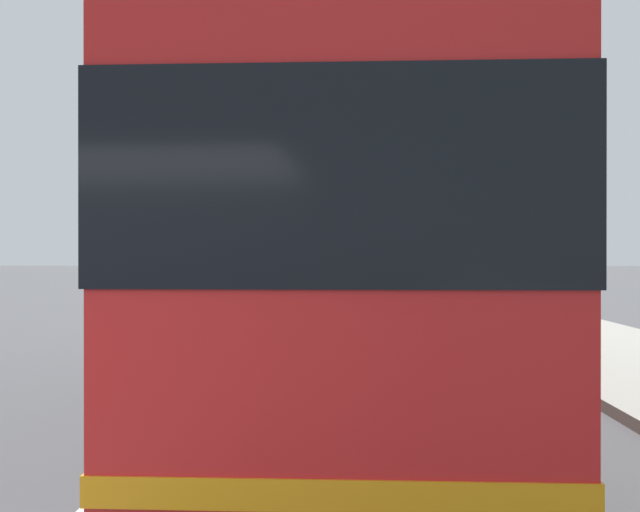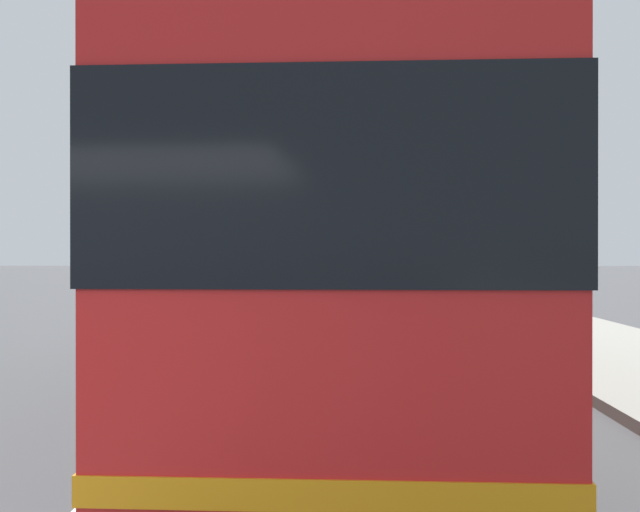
{
  "view_description": "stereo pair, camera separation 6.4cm",
  "coord_description": "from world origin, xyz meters",
  "px_view_note": "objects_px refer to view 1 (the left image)",
  "views": [
    {
      "loc": [
        -1.19,
        -1.74,
        1.78
      ],
      "look_at": [
        9.98,
        -1.45,
        1.75
      ],
      "focal_mm": 42.59,
      "sensor_mm": 36.0,
      "label": 1
    },
    {
      "loc": [
        -1.19,
        -1.8,
        1.78
      ],
      "look_at": [
        9.98,
        -1.45,
        1.75
      ],
      "focal_mm": 42.59,
      "sensor_mm": 36.0,
      "label": 2
    }
  ],
  "objects_px": {
    "coach_bus": "(351,252)",
    "car_oncoming": "(224,286)",
    "car_far_distant": "(341,271)",
    "car_behind_bus": "(265,274)",
    "car_side_street": "(276,270)"
  },
  "relations": [
    {
      "from": "car_oncoming",
      "to": "car_behind_bus",
      "type": "bearing_deg",
      "value": 177.81
    },
    {
      "from": "car_oncoming",
      "to": "car_behind_bus",
      "type": "xyz_separation_m",
      "value": [
        14.37,
        0.03,
        -0.01
      ]
    },
    {
      "from": "coach_bus",
      "to": "car_oncoming",
      "type": "height_order",
      "value": "coach_bus"
    },
    {
      "from": "coach_bus",
      "to": "car_oncoming",
      "type": "xyz_separation_m",
      "value": [
        16.05,
        3.99,
        -1.1
      ]
    },
    {
      "from": "car_behind_bus",
      "to": "car_far_distant",
      "type": "bearing_deg",
      "value": 145.09
    },
    {
      "from": "coach_bus",
      "to": "car_oncoming",
      "type": "distance_m",
      "value": 16.57
    },
    {
      "from": "coach_bus",
      "to": "car_behind_bus",
      "type": "relative_size",
      "value": 2.61
    },
    {
      "from": "car_far_distant",
      "to": "car_side_street",
      "type": "bearing_deg",
      "value": 43.65
    },
    {
      "from": "car_oncoming",
      "to": "car_behind_bus",
      "type": "distance_m",
      "value": 14.37
    },
    {
      "from": "car_side_street",
      "to": "car_far_distant",
      "type": "xyz_separation_m",
      "value": [
        -4.57,
        -4.29,
        0.04
      ]
    },
    {
      "from": "coach_bus",
      "to": "car_side_street",
      "type": "bearing_deg",
      "value": 7.65
    },
    {
      "from": "car_side_street",
      "to": "car_far_distant",
      "type": "height_order",
      "value": "car_far_distant"
    },
    {
      "from": "car_behind_bus",
      "to": "car_far_distant",
      "type": "height_order",
      "value": "car_far_distant"
    },
    {
      "from": "car_oncoming",
      "to": "car_far_distant",
      "type": "relative_size",
      "value": 0.97
    },
    {
      "from": "car_far_distant",
      "to": "car_oncoming",
      "type": "bearing_deg",
      "value": 169.13
    }
  ]
}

